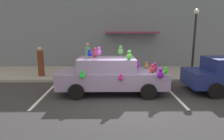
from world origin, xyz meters
name	(u,v)px	position (x,y,z in m)	size (l,w,h in m)	color
ground_plane	(128,102)	(0.00, 0.00, 0.00)	(60.00, 60.00, 0.00)	#2D2D30
sidewalk	(121,73)	(0.00, 5.00, 0.07)	(24.00, 4.00, 0.15)	gray
storefront_building	(120,23)	(0.01, 7.14, 3.19)	(24.00, 1.25, 6.40)	slate
parking_stripe_front	(173,94)	(2.03, 1.00, 0.00)	(0.12, 3.60, 0.01)	silver
parking_stripe_rear	(45,94)	(-3.47, 1.00, 0.00)	(0.12, 3.60, 0.01)	silver
plush_covered_car	(111,75)	(-0.63, 1.21, 0.80)	(4.62, 2.04, 2.04)	#8B7AA3
teddy_bear_on_sidewalk	(74,73)	(-2.63, 3.48, 0.43)	(0.31, 0.26, 0.59)	brown
street_lamp_post	(195,36)	(3.83, 3.50, 2.40)	(0.28, 0.28, 3.65)	black
pedestrian_near_shopfront	(88,60)	(-1.98, 4.37, 1.02)	(0.30, 0.30, 1.84)	#66B18B
pedestrian_walking_past	(41,63)	(-4.59, 3.92, 0.92)	(0.35, 0.35, 1.65)	maroon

